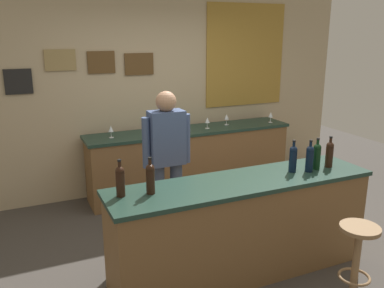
% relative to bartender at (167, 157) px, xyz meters
% --- Properties ---
extents(ground_plane, '(10.00, 10.00, 0.00)m').
position_rel_bartender_xyz_m(ground_plane, '(0.39, -0.48, -0.94)').
color(ground_plane, '#423D38').
extents(back_wall, '(6.00, 0.09, 2.80)m').
position_rel_bartender_xyz_m(back_wall, '(0.43, 1.55, 0.48)').
color(back_wall, tan).
rests_on(back_wall, ground_plane).
extents(bar_counter, '(2.46, 0.60, 0.92)m').
position_rel_bartender_xyz_m(bar_counter, '(0.39, -0.88, -0.47)').
color(bar_counter, brown).
rests_on(bar_counter, ground_plane).
extents(side_counter, '(2.88, 0.56, 0.90)m').
position_rel_bartender_xyz_m(side_counter, '(0.79, 1.17, -0.48)').
color(side_counter, brown).
rests_on(side_counter, ground_plane).
extents(bartender, '(0.52, 0.21, 1.62)m').
position_rel_bartender_xyz_m(bartender, '(0.00, 0.00, 0.00)').
color(bartender, '#384766').
rests_on(bartender, ground_plane).
extents(bar_stool, '(0.32, 0.32, 0.68)m').
position_rel_bartender_xyz_m(bar_stool, '(1.04, -1.62, -0.48)').
color(bar_stool, olive).
rests_on(bar_stool, ground_plane).
extents(wine_bottle_a, '(0.07, 0.07, 0.31)m').
position_rel_bartender_xyz_m(wine_bottle_a, '(-0.69, -0.79, 0.12)').
color(wine_bottle_a, black).
rests_on(wine_bottle_a, bar_counter).
extents(wine_bottle_b, '(0.07, 0.07, 0.31)m').
position_rel_bartender_xyz_m(wine_bottle_b, '(-0.45, -0.83, 0.12)').
color(wine_bottle_b, black).
rests_on(wine_bottle_b, bar_counter).
extents(wine_bottle_c, '(0.07, 0.07, 0.31)m').
position_rel_bartender_xyz_m(wine_bottle_c, '(0.93, -0.87, 0.12)').
color(wine_bottle_c, black).
rests_on(wine_bottle_c, bar_counter).
extents(wine_bottle_d, '(0.07, 0.07, 0.31)m').
position_rel_bartender_xyz_m(wine_bottle_d, '(1.07, -0.93, 0.12)').
color(wine_bottle_d, black).
rests_on(wine_bottle_d, bar_counter).
extents(wine_bottle_e, '(0.07, 0.07, 0.31)m').
position_rel_bartender_xyz_m(wine_bottle_e, '(1.18, -0.90, 0.12)').
color(wine_bottle_e, black).
rests_on(wine_bottle_e, bar_counter).
extents(wine_bottle_f, '(0.07, 0.07, 0.31)m').
position_rel_bartender_xyz_m(wine_bottle_f, '(1.34, -0.89, 0.12)').
color(wine_bottle_f, black).
rests_on(wine_bottle_f, bar_counter).
extents(wine_glass_a, '(0.07, 0.07, 0.16)m').
position_rel_bartender_xyz_m(wine_glass_a, '(-0.31, 1.16, 0.07)').
color(wine_glass_a, silver).
rests_on(wine_glass_a, side_counter).
extents(wine_glass_b, '(0.07, 0.07, 0.16)m').
position_rel_bartender_xyz_m(wine_glass_b, '(1.02, 1.12, 0.07)').
color(wine_glass_b, silver).
rests_on(wine_glass_b, side_counter).
extents(wine_glass_c, '(0.07, 0.07, 0.16)m').
position_rel_bartender_xyz_m(wine_glass_c, '(1.37, 1.22, 0.07)').
color(wine_glass_c, silver).
rests_on(wine_glass_c, side_counter).
extents(wine_glass_d, '(0.07, 0.07, 0.16)m').
position_rel_bartender_xyz_m(wine_glass_d, '(2.04, 1.09, 0.07)').
color(wine_glass_d, silver).
rests_on(wine_glass_d, side_counter).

